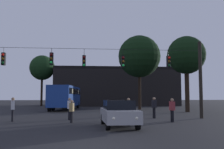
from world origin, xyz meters
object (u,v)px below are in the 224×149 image
object	(u,v)px
pedestrian_near_bus	(154,106)
tree_left_silhouette	(139,57)
pedestrian_crossing_center	(128,107)
city_bus	(66,95)
tree_right_far	(186,56)
pedestrian_crossing_left	(13,108)
tree_behind_building	(42,68)
car_near_right	(119,113)
pedestrian_crossing_right	(69,107)
pedestrian_trailing	(172,109)
pedestrian_far_side	(72,110)

from	to	relation	value
pedestrian_near_bus	tree_left_silhouette	world-z (taller)	tree_left_silhouette
pedestrian_crossing_center	city_bus	bearing A→B (deg)	112.99
city_bus	tree_left_silhouette	world-z (taller)	tree_left_silhouette
pedestrian_near_bus	tree_right_far	distance (m)	11.06
city_bus	tree_left_silhouette	distance (m)	10.99
pedestrian_crossing_left	tree_left_silhouette	xyz separation A→B (m)	(12.00, 15.01, 6.10)
tree_right_far	pedestrian_crossing_left	bearing A→B (deg)	-150.07
city_bus	tree_behind_building	bearing A→B (deg)	112.11
tree_left_silhouette	pedestrian_crossing_left	bearing A→B (deg)	-128.64
pedestrian_crossing_left	tree_right_far	world-z (taller)	tree_right_far
car_near_right	tree_behind_building	xyz separation A→B (m)	(-10.14, 32.39, 6.08)
pedestrian_crossing_right	pedestrian_trailing	world-z (taller)	pedestrian_crossing_right
pedestrian_near_bus	pedestrian_crossing_right	bearing A→B (deg)	-173.91
tree_left_silhouette	tree_behind_building	bearing A→B (deg)	137.82
city_bus	car_near_right	size ratio (longest dim) A/B	2.55
pedestrian_crossing_left	pedestrian_far_side	distance (m)	4.31
city_bus	pedestrian_far_side	bearing A→B (deg)	-83.67
car_near_right	pedestrian_crossing_right	xyz separation A→B (m)	(-3.16, 4.60, 0.12)
pedestrian_crossing_left	pedestrian_crossing_center	bearing A→B (deg)	7.85
pedestrian_far_side	pedestrian_crossing_center	bearing A→B (deg)	29.23
city_bus	pedestrian_trailing	size ratio (longest dim) A/B	6.95
pedestrian_crossing_right	tree_right_far	size ratio (longest dim) A/B	0.19
tree_behind_building	tree_right_far	world-z (taller)	tree_behind_building
pedestrian_trailing	tree_left_silhouette	world-z (taller)	tree_left_silhouette
tree_right_far	pedestrian_near_bus	bearing A→B (deg)	-127.00
car_near_right	pedestrian_trailing	distance (m)	4.51
pedestrian_crossing_center	pedestrian_crossing_right	distance (m)	4.49
pedestrian_crossing_left	pedestrian_near_bus	size ratio (longest dim) A/B	1.00
pedestrian_crossing_left	pedestrian_near_bus	world-z (taller)	pedestrian_crossing_left
pedestrian_trailing	city_bus	bearing A→B (deg)	117.21
car_near_right	tree_right_far	world-z (taller)	tree_right_far
city_bus	tree_right_far	size ratio (longest dim) A/B	1.31
tree_left_silhouette	tree_right_far	xyz separation A→B (m)	(4.27, -5.64, -0.70)
pedestrian_near_bus	tree_left_silhouette	xyz separation A→B (m)	(1.54, 13.35, 6.10)
city_bus	pedestrian_trailing	xyz separation A→B (m)	(8.61, -16.74, -0.96)
pedestrian_trailing	tree_right_far	size ratio (longest dim) A/B	0.19
pedestrian_crossing_center	pedestrian_trailing	xyz separation A→B (m)	(2.60, -2.57, -0.01)
pedestrian_far_side	tree_left_silhouette	xyz separation A→B (m)	(7.86, 16.20, 6.20)
car_near_right	pedestrian_crossing_center	bearing A→B (deg)	74.55
pedestrian_crossing_right	pedestrian_near_bus	distance (m)	6.67
pedestrian_crossing_left	pedestrian_far_side	world-z (taller)	pedestrian_crossing_left
city_bus	pedestrian_near_bus	xyz separation A→B (m)	(8.16, -13.65, -0.92)
car_near_right	pedestrian_crossing_right	world-z (taller)	pedestrian_crossing_right
pedestrian_near_bus	car_near_right	bearing A→B (deg)	-123.18
car_near_right	pedestrian_trailing	bearing A→B (deg)	29.54
car_near_right	tree_behind_building	world-z (taller)	tree_behind_building
car_near_right	pedestrian_near_bus	distance (m)	6.35
pedestrian_near_bus	tree_behind_building	size ratio (longest dim) A/B	0.18
tree_left_silhouette	city_bus	bearing A→B (deg)	178.20
city_bus	tree_right_far	world-z (taller)	tree_right_far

